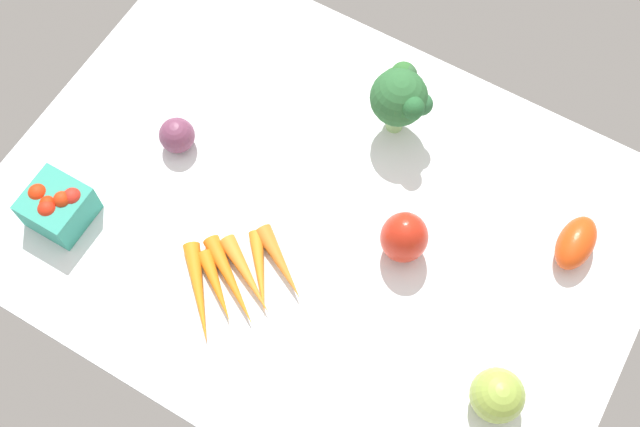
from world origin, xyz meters
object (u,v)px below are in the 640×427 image
at_px(red_onion_center, 178,133).
at_px(berry_basket, 57,206).
at_px(roma_tomato, 576,243).
at_px(broccoli_head, 401,96).
at_px(carrot_bunch, 238,279).
at_px(bell_pepper_red, 404,237).
at_px(heirloom_tomato_green, 497,395).

relative_size(red_onion_center, berry_basket, 0.65).
bearing_deg(berry_basket, roma_tomato, 26.02).
distance_m(broccoli_head, red_onion_center, 0.38).
distance_m(carrot_bunch, bell_pepper_red, 0.27).
bearing_deg(berry_basket, bell_pepper_red, 24.02).
distance_m(heirloom_tomato_green, roma_tomato, 0.28).
distance_m(heirloom_tomato_green, berry_basket, 0.74).
distance_m(broccoli_head, bell_pepper_red, 0.24).
xyz_separation_m(carrot_bunch, red_onion_center, (-0.22, 0.16, 0.02)).
height_order(heirloom_tomato_green, broccoli_head, broccoli_head).
xyz_separation_m(bell_pepper_red, roma_tomato, (0.24, 0.14, -0.02)).
xyz_separation_m(bell_pepper_red, red_onion_center, (-0.42, -0.01, -0.02)).
bearing_deg(broccoli_head, roma_tomato, -10.50).
relative_size(heirloom_tomato_green, bell_pepper_red, 0.81).
relative_size(carrot_bunch, bell_pepper_red, 2.24).
height_order(heirloom_tomato_green, roma_tomato, heirloom_tomato_green).
xyz_separation_m(heirloom_tomato_green, red_onion_center, (-0.65, 0.13, -0.01)).
bearing_deg(broccoli_head, carrot_bunch, -101.77).
relative_size(red_onion_center, roma_tomato, 0.62).
height_order(heirloom_tomato_green, red_onion_center, heirloom_tomato_green).
relative_size(heirloom_tomato_green, carrot_bunch, 0.36).
bearing_deg(berry_basket, heirloom_tomato_green, 6.10).
bearing_deg(broccoli_head, heirloom_tomato_green, -45.29).
distance_m(carrot_bunch, red_onion_center, 0.28).
xyz_separation_m(carrot_bunch, roma_tomato, (0.43, 0.31, 0.01)).
bearing_deg(broccoli_head, berry_basket, -132.29).
bearing_deg(carrot_bunch, roma_tomato, 36.04).
distance_m(broccoli_head, roma_tomato, 0.36).
xyz_separation_m(heirloom_tomato_green, roma_tomato, (0.01, 0.28, -0.01)).
bearing_deg(bell_pepper_red, broccoli_head, 119.98).
bearing_deg(carrot_bunch, red_onion_center, 143.68).
bearing_deg(heirloom_tomato_green, berry_basket, -173.90).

